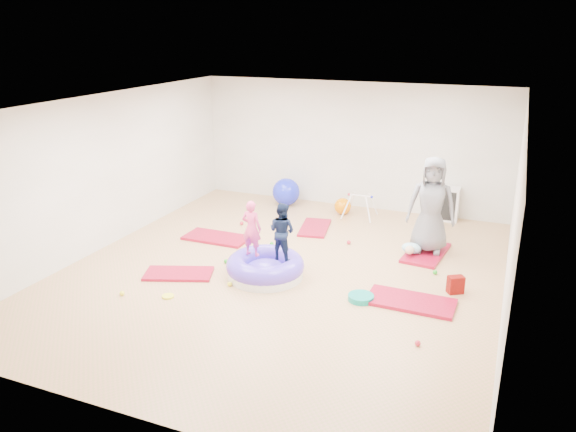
% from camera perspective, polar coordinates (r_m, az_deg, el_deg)
% --- Properties ---
extents(room, '(7.01, 8.01, 2.81)m').
position_cam_1_polar(room, '(9.00, -0.73, 2.44)').
color(room, tan).
rests_on(room, ground).
extents(gym_mat_front_left, '(1.23, 0.91, 0.05)m').
position_cam_1_polar(gym_mat_front_left, '(9.55, -11.05, -5.77)').
color(gym_mat_front_left, '#A71532').
rests_on(gym_mat_front_left, ground).
extents(gym_mat_mid_left, '(1.25, 0.63, 0.05)m').
position_cam_1_polar(gym_mat_mid_left, '(10.99, -7.26, -2.19)').
color(gym_mat_mid_left, '#A71532').
rests_on(gym_mat_mid_left, ground).
extents(gym_mat_center_back, '(0.72, 1.16, 0.04)m').
position_cam_1_polar(gym_mat_center_back, '(11.46, 2.73, -1.19)').
color(gym_mat_center_back, '#A71532').
rests_on(gym_mat_center_back, ground).
extents(gym_mat_right, '(1.31, 0.67, 0.05)m').
position_cam_1_polar(gym_mat_right, '(8.66, 12.34, -8.50)').
color(gym_mat_right, '#A71532').
rests_on(gym_mat_right, ground).
extents(gym_mat_rear_right, '(0.76, 1.31, 0.05)m').
position_cam_1_polar(gym_mat_rear_right, '(10.49, 13.84, -3.65)').
color(gym_mat_rear_right, '#A71532').
rests_on(gym_mat_rear_right, ground).
extents(inflatable_cushion, '(1.29, 1.29, 0.41)m').
position_cam_1_polar(inflatable_cushion, '(9.27, -2.32, -5.26)').
color(inflatable_cushion, silver).
rests_on(inflatable_cushion, ground).
extents(child_pink, '(0.35, 0.24, 0.94)m').
position_cam_1_polar(child_pink, '(9.16, -3.73, -0.96)').
color(child_pink, '#EB3F7B').
rests_on(child_pink, inflatable_cushion).
extents(child_navy, '(0.53, 0.45, 0.95)m').
position_cam_1_polar(child_navy, '(8.99, -0.62, -1.27)').
color(child_navy, black).
rests_on(child_navy, inflatable_cushion).
extents(adult_caregiver, '(0.90, 0.64, 1.74)m').
position_cam_1_polar(adult_caregiver, '(10.25, 14.36, 1.09)').
color(adult_caregiver, slate).
rests_on(adult_caregiver, gym_mat_rear_right).
extents(infant, '(0.34, 0.35, 0.20)m').
position_cam_1_polar(infant, '(10.27, 12.38, -3.25)').
color(infant, '#95CFE7').
rests_on(infant, gym_mat_rear_right).
extents(ball_pit_balls, '(4.53, 3.71, 0.08)m').
position_cam_1_polar(ball_pit_balls, '(9.88, -0.43, -4.44)').
color(ball_pit_balls, green).
rests_on(ball_pit_balls, ground).
extents(exercise_ball_blue, '(0.63, 0.63, 0.63)m').
position_cam_1_polar(exercise_ball_blue, '(12.88, -0.20, 2.47)').
color(exercise_ball_blue, '#1A25D9').
rests_on(exercise_ball_blue, ground).
extents(exercise_ball_orange, '(0.37, 0.37, 0.37)m').
position_cam_1_polar(exercise_ball_orange, '(12.34, 5.58, 0.99)').
color(exercise_ball_orange, orange).
rests_on(exercise_ball_orange, ground).
extents(infant_play_gym, '(0.67, 0.64, 0.52)m').
position_cam_1_polar(infant_play_gym, '(12.09, 7.32, 1.36)').
color(infant_play_gym, white).
rests_on(infant_play_gym, ground).
extents(cube_shelf, '(0.72, 0.35, 0.72)m').
position_cam_1_polar(cube_shelf, '(12.34, 15.31, 1.26)').
color(cube_shelf, white).
rests_on(cube_shelf, ground).
extents(balance_disc, '(0.39, 0.39, 0.09)m').
position_cam_1_polar(balance_disc, '(8.62, 7.42, -8.23)').
color(balance_disc, '#0A887C').
rests_on(balance_disc, ground).
extents(backpack, '(0.28, 0.25, 0.28)m').
position_cam_1_polar(backpack, '(9.10, 16.66, -6.70)').
color(backpack, '#B90B05').
rests_on(backpack, ground).
extents(yellow_toy, '(0.19, 0.19, 0.03)m').
position_cam_1_polar(yellow_toy, '(8.84, -12.09, -7.98)').
color(yellow_toy, yellow).
rests_on(yellow_toy, ground).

